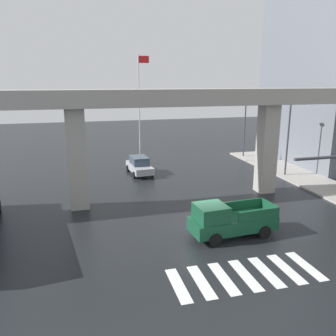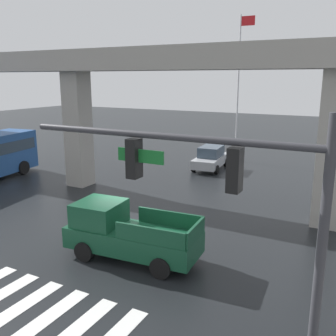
{
  "view_description": "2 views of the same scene",
  "coord_description": "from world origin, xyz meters",
  "px_view_note": "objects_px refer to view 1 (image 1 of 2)",
  "views": [
    {
      "loc": [
        -7.24,
        -18.91,
        8.94
      ],
      "look_at": [
        -2.04,
        0.87,
        3.74
      ],
      "focal_mm": 37.02,
      "sensor_mm": 36.0,
      "label": 1
    },
    {
      "loc": [
        8.67,
        -12.71,
        6.73
      ],
      "look_at": [
        0.54,
        2.6,
        2.6
      ],
      "focal_mm": 40.51,
      "sensor_mm": 36.0,
      "label": 2
    }
  ],
  "objects_px": {
    "sedan_silver": "(139,165)",
    "flagpole": "(140,104)",
    "street_lamp_mid_block": "(289,129)",
    "street_lamp_far_north": "(245,119)",
    "pickup_truck": "(228,220)"
  },
  "relations": [
    {
      "from": "street_lamp_far_north",
      "to": "flagpole",
      "type": "relative_size",
      "value": 0.63
    },
    {
      "from": "sedan_silver",
      "to": "street_lamp_far_north",
      "type": "distance_m",
      "value": 14.53
    },
    {
      "from": "sedan_silver",
      "to": "pickup_truck",
      "type": "bearing_deg",
      "value": -80.39
    },
    {
      "from": "sedan_silver",
      "to": "flagpole",
      "type": "height_order",
      "value": "flagpole"
    },
    {
      "from": "street_lamp_mid_block",
      "to": "street_lamp_far_north",
      "type": "distance_m",
      "value": 8.74
    },
    {
      "from": "pickup_truck",
      "to": "flagpole",
      "type": "xyz_separation_m",
      "value": [
        -1.74,
        18.8,
        5.57
      ]
    },
    {
      "from": "pickup_truck",
      "to": "street_lamp_mid_block",
      "type": "height_order",
      "value": "street_lamp_mid_block"
    },
    {
      "from": "flagpole",
      "to": "street_lamp_far_north",
      "type": "bearing_deg",
      "value": 3.4
    },
    {
      "from": "pickup_truck",
      "to": "sedan_silver",
      "type": "xyz_separation_m",
      "value": [
        -2.56,
        15.14,
        -0.14
      ]
    },
    {
      "from": "street_lamp_far_north",
      "to": "flagpole",
      "type": "xyz_separation_m",
      "value": [
        -12.52,
        -0.74,
        2.0
      ]
    },
    {
      "from": "pickup_truck",
      "to": "street_lamp_far_north",
      "type": "relative_size",
      "value": 0.72
    },
    {
      "from": "sedan_silver",
      "to": "flagpole",
      "type": "distance_m",
      "value": 6.83
    },
    {
      "from": "sedan_silver",
      "to": "flagpole",
      "type": "relative_size",
      "value": 0.39
    },
    {
      "from": "street_lamp_mid_block",
      "to": "sedan_silver",
      "type": "bearing_deg",
      "value": 162.03
    },
    {
      "from": "street_lamp_mid_block",
      "to": "flagpole",
      "type": "bearing_deg",
      "value": 147.43
    }
  ]
}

